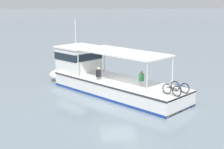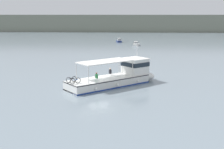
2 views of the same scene
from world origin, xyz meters
TOP-DOWN VIEW (x-y plane):
  - ground_plane at (0.00, 0.00)m, footprint 400.00×400.00m
  - distant_shoreline at (0.00, 123.32)m, footprint 400.00×28.00m
  - ferry_main at (2.49, 0.96)m, footprint 11.69×10.58m
  - motorboat_far_left at (6.02, 47.49)m, footprint 2.06×3.80m
  - motorboat_mid_channel at (0.81, 58.31)m, footprint 1.92×3.77m

SIDE VIEW (x-z plane):
  - ground_plane at x=0.00m, z-range 0.00..0.00m
  - motorboat_far_left at x=6.02m, z-range -0.09..1.17m
  - motorboat_mid_channel at x=0.81m, z-range -0.09..1.17m
  - ferry_main at x=2.49m, z-range -1.65..3.67m
  - distant_shoreline at x=0.00m, z-range 0.00..8.54m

